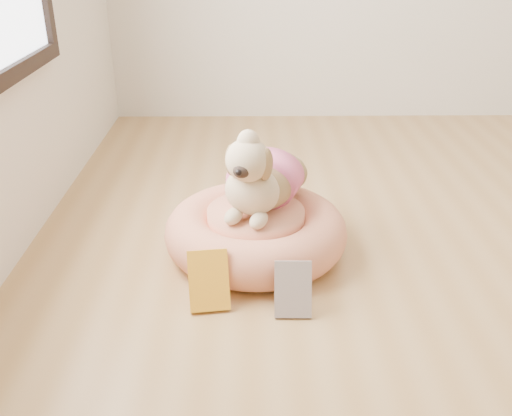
{
  "coord_description": "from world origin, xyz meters",
  "views": [
    {
      "loc": [
        -1.12,
        -1.5,
        1.13
      ],
      "look_at": [
        -1.09,
        0.38,
        0.21
      ],
      "focal_mm": 40.0,
      "sensor_mm": 36.0,
      "label": 1
    }
  ],
  "objects_px": {
    "dog": "(261,163)",
    "book_white": "(293,289)",
    "book_yellow": "(209,280)",
    "pet_bed": "(256,232)"
  },
  "relations": [
    {
      "from": "dog",
      "to": "book_yellow",
      "type": "bearing_deg",
      "value": -94.89
    },
    {
      "from": "pet_bed",
      "to": "book_yellow",
      "type": "bearing_deg",
      "value": -114.46
    },
    {
      "from": "dog",
      "to": "book_white",
      "type": "relative_size",
      "value": 2.62
    },
    {
      "from": "book_yellow",
      "to": "book_white",
      "type": "height_order",
      "value": "book_yellow"
    },
    {
      "from": "book_yellow",
      "to": "pet_bed",
      "type": "bearing_deg",
      "value": 57.87
    },
    {
      "from": "dog",
      "to": "book_white",
      "type": "xyz_separation_m",
      "value": [
        0.1,
        -0.43,
        -0.27
      ]
    },
    {
      "from": "pet_bed",
      "to": "dog",
      "type": "xyz_separation_m",
      "value": [
        0.02,
        0.03,
        0.27
      ]
    },
    {
      "from": "dog",
      "to": "book_yellow",
      "type": "xyz_separation_m",
      "value": [
        -0.18,
        -0.38,
        -0.26
      ]
    },
    {
      "from": "pet_bed",
      "to": "dog",
      "type": "bearing_deg",
      "value": 56.13
    },
    {
      "from": "pet_bed",
      "to": "book_white",
      "type": "relative_size",
      "value": 3.8
    }
  ]
}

